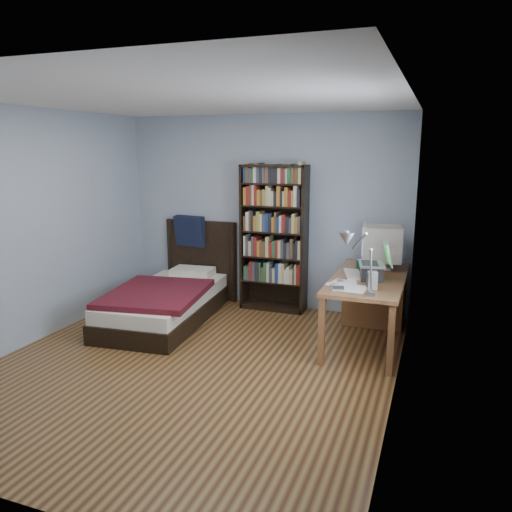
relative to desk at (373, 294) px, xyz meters
name	(u,v)px	position (x,y,z in m)	size (l,w,h in m)	color
room	(191,239)	(-1.48, -1.65, 0.84)	(4.20, 4.24, 2.50)	#4A2816
desk	(373,294)	(0.00, 0.00, 0.00)	(0.75, 1.62, 0.73)	brown
crt_monitor	(381,244)	(0.06, 0.00, 0.59)	(0.48, 0.45, 0.50)	#BDB19D
laptop	(373,269)	(0.06, -0.54, 0.43)	(0.39, 0.38, 0.41)	#2D2D30
desk_lamp	(351,246)	(-0.01, -1.58, 0.86)	(0.26, 0.57, 0.68)	#99999E
keyboard	(353,274)	(-0.17, -0.45, 0.33)	(0.16, 0.42, 0.03)	beige
speaker	(372,280)	(0.09, -0.91, 0.40)	(0.09, 0.09, 0.17)	#98989A
soda_can	(359,265)	(-0.14, -0.19, 0.37)	(0.07, 0.07, 0.12)	#073613
mouse	(371,269)	(-0.02, -0.16, 0.33)	(0.06, 0.10, 0.03)	silver
phone_silver	(340,281)	(-0.25, -0.77, 0.32)	(0.05, 0.11, 0.02)	#B9B9BE
phone_grey	(333,285)	(-0.28, -0.92, 0.32)	(0.04, 0.09, 0.02)	#98989A
external_drive	(338,289)	(-0.21, -1.06, 0.33)	(0.11, 0.11, 0.02)	#98989A
bookshelf	(274,238)	(-1.31, 0.29, 0.52)	(0.84, 0.30, 1.87)	black
bed	(169,298)	(-2.41, -0.51, -0.16)	(1.24, 2.11, 1.16)	black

